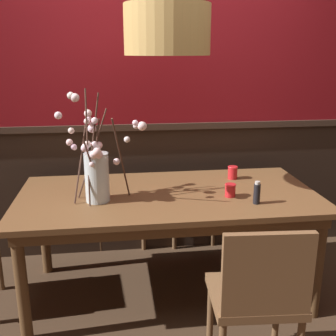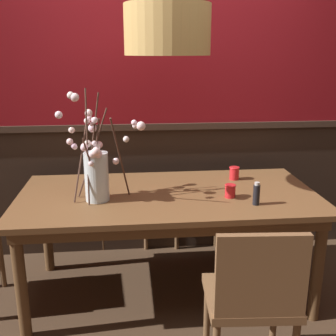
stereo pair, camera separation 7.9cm
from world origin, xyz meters
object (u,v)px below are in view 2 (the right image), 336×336
Objects in this scene: chair_far_side_right at (191,180)px; pendant_lamp at (167,30)px; chair_near_side_right at (253,296)px; vase_with_blossoms at (96,169)px; chair_far_side_left at (125,184)px; condiment_bottle at (256,194)px; candle_holder_nearer_center at (234,173)px; candle_holder_nearer_edge at (230,191)px; dining_table at (168,204)px.

pendant_lamp reaches higher than chair_far_side_right.
chair_far_side_right is at bearing 90.95° from chair_near_side_right.
pendant_lamp is at bearing 14.17° from vase_with_blossoms.
chair_far_side_left is at bearing 108.96° from chair_near_side_right.
condiment_bottle is 1.12m from pendant_lamp.
vase_with_blossoms is 7.40× the size of candle_holder_nearer_center.
candle_holder_nearer_center is 0.65× the size of condiment_bottle.
candle_holder_nearer_center is at bearing 90.33° from condiment_bottle.
chair_near_side_right is 0.99× the size of chair_far_side_left.
candle_holder_nearer_center is 0.09× the size of pendant_lamp.
chair_far_side_left is 10.52× the size of candle_holder_nearer_edge.
chair_far_side_right is 0.58m from chair_far_side_left.
dining_table is at bearing 153.01° from condiment_bottle.
chair_far_side_right reaches higher than chair_near_side_right.
chair_far_side_left reaches higher than condiment_bottle.
candle_holder_nearer_center is (0.21, -0.64, 0.25)m from chair_far_side_right.
chair_near_side_right is 1.29× the size of vase_with_blossoms.
condiment_bottle is (0.96, -0.18, -0.13)m from vase_with_blossoms.
condiment_bottle reaches higher than candle_holder_nearer_center.
pendant_lamp reaches higher than condiment_bottle.
dining_table is at bearing 110.55° from chair_near_side_right.
chair_far_side_right is 10.44× the size of candle_holder_nearer_center.
vase_with_blossoms is at bearing -170.35° from dining_table.
dining_table is at bearing -154.09° from candle_holder_nearer_center.
candle_holder_nearer_edge is (0.67, -1.03, 0.27)m from chair_far_side_left.
candle_holder_nearer_center reaches higher than dining_table.
pendant_lamp is (-0.39, 0.15, 0.97)m from candle_holder_nearer_edge.
chair_far_side_left is 6.23× the size of condiment_bottle.
vase_with_blossoms reaches higher than candle_holder_nearer_edge.
condiment_bottle is (0.80, -1.17, 0.30)m from chair_far_side_left.
chair_near_side_right is 0.70m from condiment_bottle.
candle_holder_nearer_center is (0.79, -0.66, 0.28)m from chair_far_side_left.
candle_holder_nearer_edge is (-0.12, -0.36, -0.00)m from candle_holder_nearer_center.
candle_holder_nearer_center is (0.18, 1.11, 0.27)m from chair_near_side_right.
candle_holder_nearer_edge is (0.06, 0.75, 0.27)m from chair_near_side_right.
chair_near_side_right is at bearing -71.04° from chair_far_side_left.
dining_table is 1.10m from pendant_lamp.
chair_far_side_left is 1.45m from condiment_bottle.
chair_far_side_left is 1.26m from candle_holder_nearer_edge.
chair_far_side_left is at bearing 80.37° from vase_with_blossoms.
dining_table is 0.54m from vase_with_blossoms.
candle_holder_nearer_center is at bearing -39.93° from chair_far_side_left.
chair_far_side_right is 1.19m from condiment_bottle.
chair_far_side_right reaches higher than candle_holder_nearer_center.
chair_near_side_right is at bearing -94.80° from candle_holder_nearer_edge.
pendant_lamp reaches higher than vase_with_blossoms.
candle_holder_nearer_center is 1.12m from pendant_lamp.
dining_table is 1.90× the size of pendant_lamp.
candle_holder_nearer_edge is at bearing -56.83° from chair_far_side_left.
vase_with_blossoms is at bearing -161.39° from candle_holder_nearer_center.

